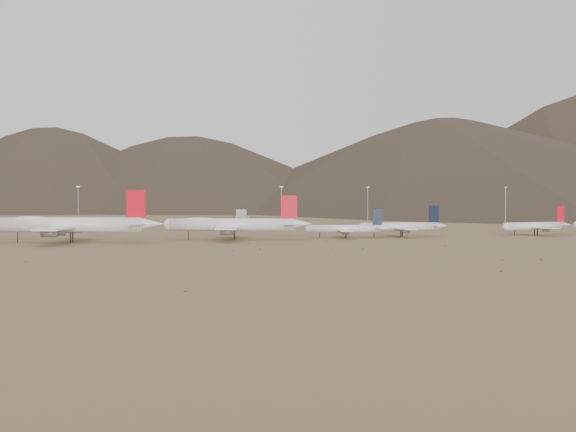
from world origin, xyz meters
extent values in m
plane|color=#99734F|center=(0.00, 0.00, 0.00)|extent=(3000.00, 3000.00, 0.00)
cylinder|color=white|center=(-65.13, 19.33, 7.83)|extent=(63.79, 23.63, 6.65)
cone|color=white|center=(-30.41, 9.68, 8.33)|extent=(12.76, 8.87, 5.99)
cube|color=white|center=(-66.37, 19.67, 6.83)|extent=(25.71, 59.60, 0.83)
cube|color=white|center=(-35.37, 11.06, 8.50)|extent=(11.58, 23.15, 0.40)
cube|color=red|center=(-36.61, 11.41, 17.05)|extent=(8.22, 2.82, 11.80)
cylinder|color=black|center=(-86.84, 25.35, 2.25)|extent=(0.43, 0.43, 4.50)
cylinder|color=black|center=(-63.45, 20.58, 2.25)|extent=(0.54, 0.54, 4.50)
cylinder|color=black|center=(-64.34, 17.38, 2.25)|extent=(0.54, 0.54, 4.50)
ellipsoid|color=white|center=(-81.26, 23.80, 9.66)|extent=(21.18, 10.32, 3.99)
cylinder|color=slate|center=(-63.22, 31.04, 5.19)|extent=(7.00, 4.61, 2.99)
cylinder|color=slate|center=(-69.53, 8.30, 5.19)|extent=(7.00, 4.61, 2.99)
cylinder|color=slate|center=(-60.38, 41.27, 5.19)|extent=(7.00, 4.61, 2.99)
cylinder|color=slate|center=(-72.37, -1.93, 5.19)|extent=(7.00, 4.61, 2.99)
cylinder|color=white|center=(7.76, 23.27, 7.00)|extent=(57.30, 19.27, 5.94)
sphere|color=white|center=(-20.19, 30.01, 7.00)|extent=(5.82, 5.82, 5.82)
cone|color=white|center=(39.06, 15.71, 7.44)|extent=(11.32, 7.63, 5.35)
cube|color=white|center=(6.64, 23.54, 6.11)|extent=(21.32, 53.40, 0.74)
cube|color=white|center=(34.59, 16.79, 7.59)|extent=(9.73, 20.69, 0.36)
cube|color=red|center=(33.47, 17.06, 15.24)|extent=(7.39, 2.27, 10.54)
cylinder|color=black|center=(-11.81, 27.99, 2.01)|extent=(0.38, 0.38, 4.03)
cylinder|color=black|center=(9.22, 24.44, 2.01)|extent=(0.48, 0.48, 4.03)
cylinder|color=black|center=(8.53, 21.55, 2.01)|extent=(0.48, 0.48, 4.03)
ellipsoid|color=white|center=(-6.78, 26.78, 8.63)|extent=(18.93, 8.65, 3.57)
cylinder|color=slate|center=(9.11, 33.78, 4.63)|extent=(6.22, 3.95, 2.67)
cylinder|color=slate|center=(4.16, 13.29, 4.63)|extent=(6.22, 3.95, 2.67)
cylinder|color=slate|center=(11.34, 43.01, 4.63)|extent=(6.22, 3.95, 2.67)
cylinder|color=slate|center=(1.94, 4.06, 4.63)|extent=(6.22, 3.95, 2.67)
cylinder|color=white|center=(63.23, 25.11, 4.44)|extent=(34.61, 10.21, 3.75)
sphere|color=white|center=(46.28, 28.37, 4.44)|extent=(3.67, 3.67, 3.67)
cone|color=white|center=(82.21, 21.45, 4.72)|extent=(6.74, 4.49, 3.37)
cube|color=white|center=(62.55, 25.24, 3.88)|extent=(11.02, 30.10, 0.47)
cube|color=white|center=(79.50, 21.98, 4.81)|extent=(5.18, 11.63, 0.22)
cube|color=black|center=(78.82, 22.11, 10.01)|extent=(4.47, 1.18, 7.40)
cylinder|color=black|center=(51.36, 27.39, 1.28)|extent=(0.39, 0.39, 2.56)
cylinder|color=black|center=(64.08, 25.90, 1.28)|extent=(0.49, 0.49, 2.56)
cylinder|color=black|center=(63.73, 24.06, 1.28)|extent=(0.49, 0.49, 2.56)
cylinder|color=slate|center=(64.12, 33.37, 2.95)|extent=(3.71, 2.31, 1.69)
cylinder|color=slate|center=(60.98, 17.10, 2.95)|extent=(3.71, 2.31, 1.69)
cylinder|color=white|center=(92.72, 27.39, 5.00)|extent=(38.92, 4.60, 4.22)
sphere|color=white|center=(73.28, 27.58, 5.00)|extent=(4.14, 4.14, 4.14)
cone|color=white|center=(114.49, 27.18, 5.32)|extent=(7.04, 3.87, 3.80)
cube|color=white|center=(91.94, 27.40, 4.37)|extent=(6.55, 33.39, 0.53)
cube|color=white|center=(111.38, 27.21, 5.42)|extent=(3.62, 12.70, 0.25)
cube|color=black|center=(110.61, 27.22, 11.28)|extent=(5.06, 0.43, 8.33)
cylinder|color=black|center=(79.11, 27.53, 1.44)|extent=(0.44, 0.44, 2.89)
cylinder|color=black|center=(93.51, 28.44, 1.44)|extent=(0.56, 0.56, 2.89)
cylinder|color=black|center=(93.49, 26.33, 1.44)|extent=(0.56, 0.56, 2.89)
cylinder|color=slate|center=(92.04, 36.73, 3.32)|extent=(3.91, 1.94, 1.90)
cylinder|color=slate|center=(91.85, 18.07, 3.32)|extent=(3.91, 1.94, 1.90)
cylinder|color=white|center=(164.59, 23.18, 4.77)|extent=(37.20, 10.75, 4.03)
sphere|color=white|center=(146.35, 19.79, 4.77)|extent=(3.95, 3.95, 3.95)
cone|color=white|center=(185.01, 26.98, 5.07)|extent=(7.23, 4.79, 3.62)
cube|color=white|center=(163.86, 23.05, 4.17)|extent=(11.65, 32.34, 0.50)
cube|color=white|center=(182.09, 26.44, 5.17)|extent=(5.49, 12.49, 0.24)
cube|color=red|center=(181.36, 26.30, 10.76)|extent=(4.81, 1.24, 7.95)
cylinder|color=black|center=(151.82, 20.81, 1.38)|extent=(0.42, 0.42, 2.76)
cylinder|color=black|center=(165.13, 24.31, 1.38)|extent=(0.53, 0.53, 2.76)
cylinder|color=black|center=(165.50, 22.33, 1.38)|extent=(0.53, 0.53, 2.76)
cylinder|color=slate|center=(162.23, 31.80, 3.17)|extent=(3.98, 2.46, 1.81)
cylinder|color=slate|center=(165.49, 14.29, 3.17)|extent=(3.98, 2.46, 1.81)
cube|color=#968A65|center=(30.00, 120.00, 4.00)|extent=(8.00, 8.00, 8.00)
cube|color=slate|center=(30.00, 120.00, 10.00)|extent=(6.00, 6.00, 4.00)
cylinder|color=gray|center=(-62.26, 128.40, 12.50)|extent=(0.50, 0.50, 25.00)
cube|color=gray|center=(-62.26, 128.40, 25.30)|extent=(2.00, 0.60, 0.80)
cylinder|color=gray|center=(53.18, 113.91, 12.50)|extent=(0.50, 0.50, 25.00)
cube|color=gray|center=(53.18, 113.91, 25.30)|extent=(2.00, 0.60, 0.80)
cylinder|color=gray|center=(115.13, 137.12, 12.50)|extent=(0.50, 0.50, 25.00)
cube|color=gray|center=(115.13, 137.12, 25.30)|extent=(2.00, 0.60, 0.80)
cylinder|color=gray|center=(201.17, 118.34, 12.50)|extent=(0.50, 0.50, 25.00)
cube|color=gray|center=(201.17, 118.34, 25.30)|extent=(2.00, 0.60, 0.80)
ellipsoid|color=olive|center=(-4.83, -48.40, 0.31)|extent=(0.74, 0.74, 0.62)
ellipsoid|color=olive|center=(32.13, -53.93, 0.23)|extent=(0.67, 0.67, 0.47)
ellipsoid|color=olive|center=(7.05, -42.72, 0.39)|extent=(0.93, 0.93, 0.78)
ellipsoid|color=olive|center=(45.98, -50.01, 0.24)|extent=(0.68, 0.68, 0.48)
ellipsoid|color=olive|center=(-76.07, -78.03, 0.21)|extent=(0.79, 0.79, 0.41)
ellipsoid|color=olive|center=(14.00, -81.35, 0.19)|extent=(0.58, 0.58, 0.37)
ellipsoid|color=olive|center=(85.80, -110.72, 0.37)|extent=(1.07, 1.07, 0.73)
ellipsoid|color=olive|center=(54.24, -141.73, 0.23)|extent=(0.84, 0.84, 0.46)
ellipsoid|color=olive|center=(46.96, 1.98, 0.26)|extent=(0.93, 0.93, 0.52)
ellipsoid|color=olive|center=(73.87, -107.24, 0.30)|extent=(0.79, 0.79, 0.60)
ellipsoid|color=olive|center=(-36.13, -165.00, 0.19)|extent=(0.68, 0.68, 0.38)
ellipsoid|color=olive|center=(85.51, -39.82, 0.33)|extent=(1.06, 1.06, 0.66)
ellipsoid|color=olive|center=(9.72, -9.02, 0.34)|extent=(0.97, 0.97, 0.67)
ellipsoid|color=olive|center=(118.78, 3.68, 0.19)|extent=(0.64, 0.64, 0.38)
camera|label=1|loc=(-56.91, -342.48, 22.08)|focal=50.00mm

